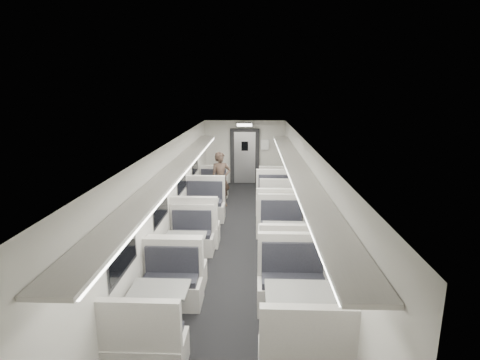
# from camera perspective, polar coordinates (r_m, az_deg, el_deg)

# --- Properties ---
(room) EXTENTS (3.24, 12.24, 2.64)m
(room) POSITION_cam_1_polar(r_m,az_deg,el_deg) (8.37, -0.33, -2.41)
(room) COLOR black
(room) RESTS_ON ground
(booth_left_a) EXTENTS (0.96, 1.94, 1.04)m
(booth_left_a) POSITION_cam_1_polar(r_m,az_deg,el_deg) (11.89, -4.44, -1.86)
(booth_left_a) COLOR beige
(booth_left_a) RESTS_ON room
(booth_left_b) EXTENTS (1.11, 2.26, 1.21)m
(booth_left_b) POSITION_cam_1_polar(r_m,az_deg,el_deg) (9.55, -6.12, -5.45)
(booth_left_b) COLOR beige
(booth_left_b) RESTS_ON room
(booth_left_c) EXTENTS (0.97, 1.98, 1.06)m
(booth_left_c) POSITION_cam_1_polar(r_m,az_deg,el_deg) (7.71, -8.27, -10.69)
(booth_left_c) COLOR beige
(booth_left_c) RESTS_ON room
(booth_left_d) EXTENTS (1.01, 2.05, 1.10)m
(booth_left_d) POSITION_cam_1_polar(r_m,az_deg,el_deg) (5.93, -12.03, -18.73)
(booth_left_d) COLOR beige
(booth_left_d) RESTS_ON room
(booth_right_a) EXTENTS (0.96, 1.94, 1.04)m
(booth_right_a) POSITION_cam_1_polar(r_m,az_deg,el_deg) (11.73, 5.26, -2.09)
(booth_right_a) COLOR beige
(booth_right_a) RESTS_ON room
(booth_right_b) EXTENTS (1.15, 2.33, 1.25)m
(booth_right_b) POSITION_cam_1_polar(r_m,az_deg,el_deg) (10.09, 5.76, -4.30)
(booth_right_b) COLOR beige
(booth_right_b) RESTS_ON room
(booth_right_c) EXTENTS (1.07, 2.18, 1.17)m
(booth_right_c) POSITION_cam_1_polar(r_m,az_deg,el_deg) (8.00, 6.73, -9.45)
(booth_right_c) COLOR beige
(booth_right_c) RESTS_ON room
(booth_right_d) EXTENTS (1.14, 2.31, 1.24)m
(booth_right_d) POSITION_cam_1_polar(r_m,az_deg,el_deg) (5.65, 8.90, -19.81)
(booth_right_d) COLOR beige
(booth_right_d) RESTS_ON room
(passenger) EXTENTS (0.72, 0.60, 1.68)m
(passenger) POSITION_cam_1_polar(r_m,az_deg,el_deg) (11.43, -2.95, 0.10)
(passenger) COLOR black
(passenger) RESTS_ON room
(window_a) EXTENTS (0.02, 1.18, 0.84)m
(window_a) POSITION_cam_1_polar(r_m,az_deg,el_deg) (11.79, -6.85, 2.95)
(window_a) COLOR black
(window_a) RESTS_ON room
(window_b) EXTENTS (0.02, 1.18, 0.84)m
(window_b) POSITION_cam_1_polar(r_m,az_deg,el_deg) (9.66, -8.86, 0.53)
(window_b) COLOR black
(window_b) RESTS_ON room
(window_c) EXTENTS (0.02, 1.18, 0.84)m
(window_c) POSITION_cam_1_polar(r_m,az_deg,el_deg) (7.59, -11.99, -3.23)
(window_c) COLOR black
(window_c) RESTS_ON room
(window_d) EXTENTS (0.02, 1.18, 0.84)m
(window_d) POSITION_cam_1_polar(r_m,az_deg,el_deg) (5.61, -17.45, -9.69)
(window_d) COLOR black
(window_d) RESTS_ON room
(luggage_rack_left) EXTENTS (0.46, 10.40, 0.09)m
(luggage_rack_left) POSITION_cam_1_polar(r_m,az_deg,el_deg) (8.06, -9.31, 2.03)
(luggage_rack_left) COLOR beige
(luggage_rack_left) RESTS_ON room
(luggage_rack_right) EXTENTS (0.46, 10.40, 0.09)m
(luggage_rack_right) POSITION_cam_1_polar(r_m,az_deg,el_deg) (7.95, 8.57, 1.89)
(luggage_rack_right) COLOR beige
(luggage_rack_right) RESTS_ON room
(vestibule_door) EXTENTS (1.10, 0.13, 2.10)m
(vestibule_door) POSITION_cam_1_polar(r_m,az_deg,el_deg) (14.19, 0.73, 3.58)
(vestibule_door) COLOR black
(vestibule_door) RESTS_ON room
(exit_sign) EXTENTS (0.62, 0.12, 0.16)m
(exit_sign) POSITION_cam_1_polar(r_m,az_deg,el_deg) (13.54, 0.69, 8.39)
(exit_sign) COLOR black
(exit_sign) RESTS_ON room
(wall_notice) EXTENTS (0.32, 0.02, 0.40)m
(wall_notice) POSITION_cam_1_polar(r_m,az_deg,el_deg) (14.11, 3.79, 5.39)
(wall_notice) COLOR white
(wall_notice) RESTS_ON room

